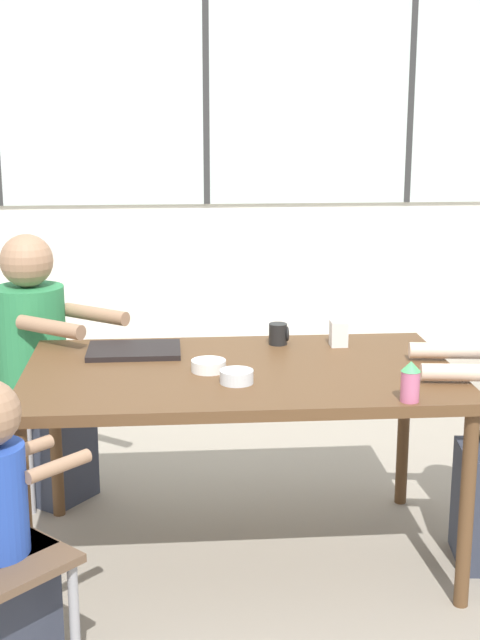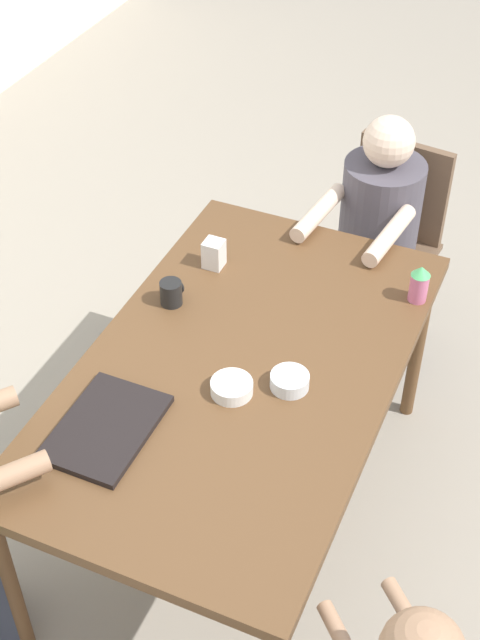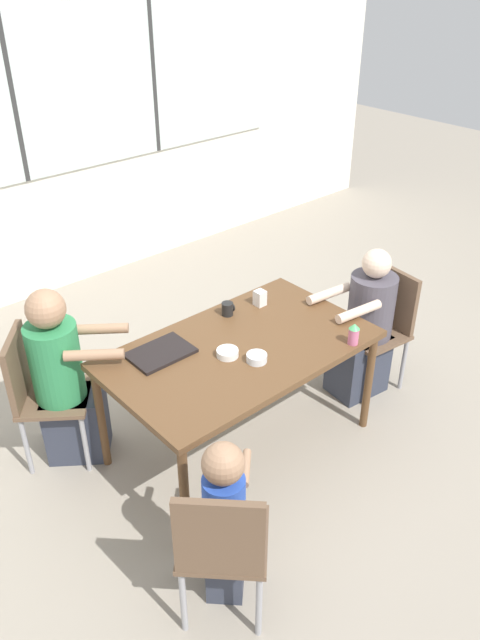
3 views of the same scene
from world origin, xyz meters
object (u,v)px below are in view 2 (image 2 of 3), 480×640
coffee_mug (171,292)px  sippy_cup (419,283)px  bowl_cereal (232,387)px  chair_for_woman_green_shirt (389,229)px  milk_carton_small (214,254)px  person_woman_green_shirt (371,257)px  bowl_white_shallow (290,381)px

coffee_mug → sippy_cup: size_ratio=0.63×
bowl_cereal → sippy_cup: bearing=-31.4°
chair_for_woman_green_shirt → coffee_mug: bearing=72.1°
chair_for_woman_green_shirt → milk_carton_small: chair_for_woman_green_shirt is taller
person_woman_green_shirt → milk_carton_small: size_ratio=10.70×
sippy_cup → bowl_white_shallow: (-0.54, 0.24, -0.05)m
sippy_cup → bowl_cereal: sippy_cup is taller
chair_for_woman_green_shirt → bowl_white_shallow: chair_for_woman_green_shirt is taller
chair_for_woman_green_shirt → milk_carton_small: 0.92m
chair_for_woman_green_shirt → sippy_cup: bearing=118.5°
person_woman_green_shirt → milk_carton_small: 0.79m
person_woman_green_shirt → coffee_mug: person_woman_green_shirt is taller
milk_carton_small → bowl_cereal: (-0.53, -0.30, -0.03)m
person_woman_green_shirt → sippy_cup: bearing=126.5°
coffee_mug → sippy_cup: (0.33, -0.73, 0.03)m
sippy_cup → bowl_white_shallow: 0.59m
chair_for_woman_green_shirt → person_woman_green_shirt: 0.17m
person_woman_green_shirt → bowl_white_shallow: size_ratio=9.31×
chair_for_woman_green_shirt → coffee_mug: (-1.00, 0.46, 0.27)m
coffee_mug → milk_carton_small: (0.23, -0.04, 0.01)m
coffee_mug → bowl_cereal: size_ratio=0.68×
chair_for_woman_green_shirt → person_woman_green_shirt: (-0.17, 0.02, -0.03)m
coffee_mug → bowl_cereal: (-0.29, -0.34, -0.02)m
milk_carton_small → bowl_white_shallow: (-0.44, -0.45, -0.03)m
chair_for_woman_green_shirt → coffee_mug: 1.13m
coffee_mug → bowl_white_shallow: bearing=-112.7°
chair_for_woman_green_shirt → person_woman_green_shirt: bearing=90.0°
person_woman_green_shirt → bowl_cereal: size_ratio=8.62×
chair_for_woman_green_shirt → bowl_white_shallow: size_ratio=7.48×
chair_for_woman_green_shirt → bowl_cereal: size_ratio=6.93×
bowl_white_shallow → bowl_cereal: size_ratio=0.93×
bowl_white_shallow → coffee_mug: bearing=67.3°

